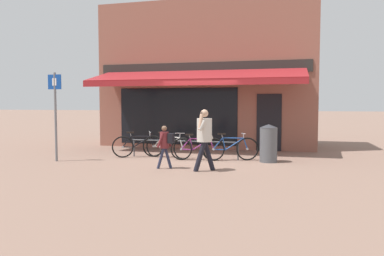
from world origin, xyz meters
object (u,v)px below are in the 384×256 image
Objects in this scene: bicycle_silver at (168,146)px; litter_bin at (268,143)px; bicycle_black at (138,146)px; pedestrian_adult at (204,133)px; bicycle_purple at (197,148)px; pedestrian_child at (165,142)px; parking_sign at (55,108)px; bicycle_blue at (230,148)px.

litter_bin is at bearing 17.71° from bicycle_silver.
pedestrian_adult reaches higher than bicycle_black.
pedestrian_child is (-0.47, -1.65, 0.36)m from bicycle_purple.
bicycle_silver reaches higher than bicycle_purple.
pedestrian_adult is at bearing -128.76° from litter_bin.
pedestrian_child is 0.44× the size of parking_sign.
bicycle_black is 3.28m from pedestrian_adult.
parking_sign is (-4.08, -1.27, 1.26)m from bicycle_purple.
bicycle_black is at bearing -158.61° from bicycle_silver.
bicycle_black is 2.79m from parking_sign.
bicycle_silver is at bearing 179.67° from litter_bin.
parking_sign is at bearing -136.40° from bicycle_silver.
litter_bin reaches higher than bicycle_silver.
bicycle_purple is at bearing -105.58° from pedestrian_child.
bicycle_blue is at bearing -179.98° from litter_bin.
pedestrian_adult is 1.42× the size of litter_bin.
bicycle_black is 0.88× the size of bicycle_silver.
litter_bin is at bearing -4.16° from bicycle_purple.
bicycle_black is at bearing -46.16° from pedestrian_adult.
bicycle_black is 0.92× the size of bicycle_purple.
pedestrian_child is (-1.46, -1.84, 0.34)m from bicycle_blue.
bicycle_blue is 2.03m from pedestrian_adult.
litter_bin reaches higher than bicycle_purple.
bicycle_blue is 1.45× the size of pedestrian_child.
bicycle_black is at bearing -179.43° from litter_bin.
pedestrian_adult is (2.63, -1.86, 0.60)m from bicycle_black.
pedestrian_adult reaches higher than bicycle_blue.
bicycle_silver reaches higher than bicycle_black.
bicycle_black is 1.32× the size of pedestrian_child.
bicycle_silver is 0.65× the size of parking_sign.
pedestrian_adult reaches higher than bicycle_purple.
pedestrian_child reaches higher than bicycle_silver.
bicycle_silver is 3.15m from litter_bin.
bicycle_blue is 0.63× the size of parking_sign.
bicycle_purple is (2.02, -0.14, -0.01)m from bicycle_black.
bicycle_silver is 1.54× the size of litter_bin.
bicycle_silver is at bearing 159.71° from bicycle_blue.
bicycle_blue is at bearing 17.51° from bicycle_silver.
bicycle_silver is (1.01, 0.06, 0.00)m from bicycle_black.
pedestrian_adult is (1.62, -1.92, 0.60)m from bicycle_silver.
bicycle_blue is 1.49× the size of litter_bin.
pedestrian_adult is 0.60× the size of parking_sign.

